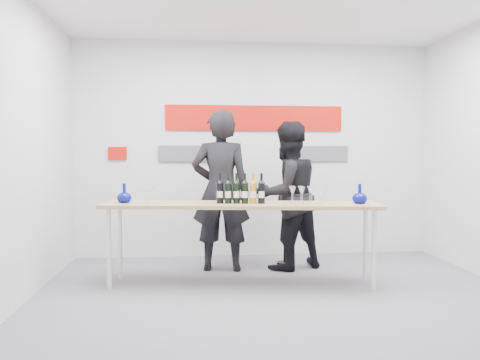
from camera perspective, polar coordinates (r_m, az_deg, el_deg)
The scene contains 12 objects.
ground at distance 4.88m, azimuth 5.01°, elevation -13.97°, with size 5.00×5.00×0.00m, color slate.
back_wall at distance 6.64m, azimuth 1.78°, elevation 3.67°, with size 5.00×0.04×3.00m, color silver.
signage at distance 6.61m, azimuth 1.34°, elevation 6.33°, with size 3.38×0.02×0.79m.
tasting_table at distance 5.12m, azimuth 0.12°, elevation -3.59°, with size 3.06×1.01×0.90m.
wine_bottles at distance 5.07m, azimuth 0.09°, elevation -1.02°, with size 0.53×0.15×0.33m.
decanter_left at distance 5.31m, azimuth -13.93°, elevation -1.54°, with size 0.16×0.16×0.21m, color #060B80, non-canonical shape.
decanter_right at distance 5.23m, azimuth 14.39°, elevation -1.62°, with size 0.16×0.16×0.21m, color #060B80, non-canonical shape.
glasses_left at distance 5.23m, azimuth -10.54°, elevation -1.75°, with size 0.19×0.24×0.18m.
glasses_right at distance 5.13m, azimuth 8.07°, elevation -1.81°, with size 0.38×0.26×0.18m.
presenter_left at distance 5.77m, azimuth -2.37°, elevation -1.31°, with size 0.72×0.47×1.98m, color black.
presenter_right at distance 5.88m, azimuth 5.79°, elevation -1.88°, with size 0.90×0.70×1.85m, color black.
mic_stand at distance 6.17m, azimuth 5.43°, elevation -5.48°, with size 0.20×0.20×1.68m.
Camera 1 is at (-0.89, -4.58, 1.42)m, focal length 35.00 mm.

